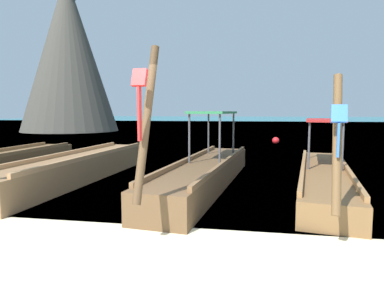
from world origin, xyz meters
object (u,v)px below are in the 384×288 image
Objects in this scene: karst_rock at (67,56)px; mooring_buoy_near at (276,141)px; longtail_boat_yellow_ribbon at (78,168)px; longtail_boat_blue_ribbon at (324,175)px; longtail_boat_red_ribbon at (206,172)px.

karst_rock reaches higher than mooring_buoy_near.
longtail_boat_blue_ribbon is (6.21, 0.19, -0.04)m from longtail_boat_yellow_ribbon.
karst_rock is 21.87m from mooring_buoy_near.
longtail_boat_blue_ribbon is 0.49× the size of karst_rock.
longtail_boat_yellow_ribbon is at bearing -178.22° from longtail_boat_blue_ribbon.
longtail_boat_yellow_ribbon is 0.98× the size of longtail_boat_red_ribbon.
mooring_buoy_near is (2.54, 11.02, -0.15)m from longtail_boat_red_ribbon.
karst_rock reaches higher than longtail_boat_blue_ribbon.
longtail_boat_yellow_ribbon reaches higher than mooring_buoy_near.
longtail_boat_blue_ribbon is 28.59m from karst_rock.
mooring_buoy_near is at bearing 77.02° from longtail_boat_red_ribbon.
karst_rock is (-15.73, 20.96, 6.60)m from longtail_boat_red_ribbon.
longtail_boat_red_ribbon reaches higher than longtail_boat_yellow_ribbon.
longtail_boat_blue_ribbon is at bearing -88.54° from mooring_buoy_near.
longtail_boat_blue_ribbon reaches higher than mooring_buoy_near.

